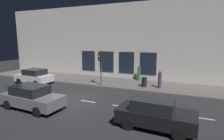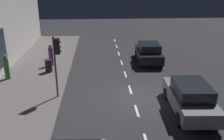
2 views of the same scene
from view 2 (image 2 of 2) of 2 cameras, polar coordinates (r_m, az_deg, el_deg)
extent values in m
plane|color=#28282B|center=(14.25, 4.78, -6.25)|extent=(60.00, 60.00, 0.00)
cube|color=#5B5654|center=(14.71, -20.24, -6.31)|extent=(4.50, 32.00, 0.15)
cube|color=#192333|center=(18.17, -24.51, 4.58)|extent=(0.04, 1.83, 2.49)
cube|color=beige|center=(27.42, 0.64, 6.91)|extent=(0.12, 1.20, 0.01)
cube|color=beige|center=(24.90, 1.08, 5.53)|extent=(0.12, 1.20, 0.01)
cube|color=beige|center=(22.41, 1.61, 3.83)|extent=(0.12, 1.20, 0.01)
cube|color=beige|center=(19.94, 2.28, 1.72)|extent=(0.12, 1.20, 0.01)
cube|color=beige|center=(17.51, 3.13, -0.99)|extent=(0.12, 1.20, 0.01)
cube|color=beige|center=(15.14, 4.25, -4.55)|extent=(0.12, 1.20, 0.01)
cube|color=beige|center=(12.85, 5.79, -9.41)|extent=(0.12, 1.20, 0.01)
cylinder|color=#424244|center=(13.60, -13.03, 0.51)|extent=(0.10, 0.10, 3.44)
cube|color=black|center=(13.22, -12.66, 5.43)|extent=(0.26, 0.32, 0.84)
sphere|color=red|center=(13.14, -12.14, 6.51)|extent=(0.15, 0.15, 0.15)
sphere|color=gold|center=(13.20, -12.06, 5.45)|extent=(0.15, 0.15, 0.15)
sphere|color=green|center=(13.26, -11.98, 4.40)|extent=(0.15, 0.15, 0.15)
cube|color=slate|center=(13.12, 17.54, -6.58)|extent=(2.03, 4.44, 0.70)
cube|color=black|center=(12.70, 18.08, -4.31)|extent=(1.70, 2.34, 0.60)
cylinder|color=black|center=(14.19, 12.56, -5.37)|extent=(0.25, 0.65, 0.64)
cylinder|color=black|center=(14.66, 19.01, -5.18)|extent=(0.25, 0.65, 0.64)
cylinder|color=black|center=(11.90, 15.40, -10.98)|extent=(0.25, 0.65, 0.64)
cylinder|color=black|center=(12.46, 22.99, -10.45)|extent=(0.25, 0.65, 0.64)
cube|color=black|center=(20.24, 8.51, 3.65)|extent=(1.99, 4.08, 0.70)
cube|color=black|center=(19.91, 8.67, 5.31)|extent=(1.68, 2.16, 0.60)
cylinder|color=black|center=(21.39, 5.74, 3.81)|extent=(0.25, 0.65, 0.64)
cylinder|color=black|center=(21.64, 10.17, 3.79)|extent=(0.25, 0.65, 0.64)
cylinder|color=black|center=(19.04, 6.53, 1.69)|extent=(0.25, 0.65, 0.64)
cylinder|color=black|center=(19.32, 11.48, 1.69)|extent=(0.25, 0.65, 0.64)
cylinder|color=#5B2D70|center=(19.26, -14.03, 3.04)|extent=(0.37, 0.37, 1.37)
sphere|color=brown|center=(19.05, -14.24, 5.38)|extent=(0.25, 0.25, 0.25)
cube|color=brown|center=(19.01, -13.89, 5.38)|extent=(0.05, 0.07, 0.07)
cylinder|color=#336B38|center=(17.51, -23.32, 0.31)|extent=(0.37, 0.37, 1.42)
sphere|color=brown|center=(17.27, -23.70, 2.89)|extent=(0.23, 0.23, 0.23)
cube|color=brown|center=(17.30, -24.05, 2.86)|extent=(0.05, 0.07, 0.06)
cylinder|color=black|center=(17.98, -14.54, 0.86)|extent=(0.49, 0.49, 0.83)
cylinder|color=black|center=(17.85, -14.67, 2.21)|extent=(0.52, 0.52, 0.06)
camera|label=1|loc=(24.21, 30.40, 13.36)|focal=28.63mm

